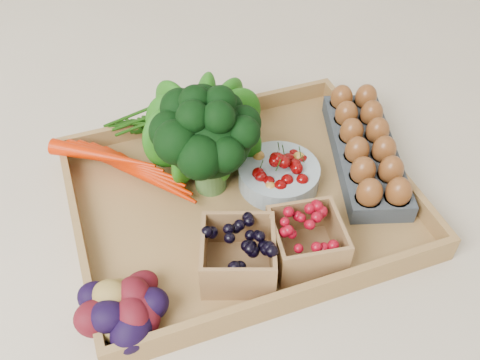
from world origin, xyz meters
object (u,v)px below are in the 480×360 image
object	(u,v)px
broccoli	(209,156)
egg_carton	(365,153)
tray	(240,201)
cherry_bowl	(279,176)

from	to	relation	value
broccoli	egg_carton	world-z (taller)	broccoli
broccoli	egg_carton	bearing A→B (deg)	-6.93
tray	cherry_bowl	world-z (taller)	cherry_bowl
tray	broccoli	xyz separation A→B (m)	(-0.04, 0.05, 0.08)
tray	egg_carton	world-z (taller)	egg_carton
broccoli	egg_carton	size ratio (longest dim) A/B	0.60
tray	broccoli	world-z (taller)	broccoli
tray	egg_carton	size ratio (longest dim) A/B	1.82
tray	cherry_bowl	distance (m)	0.08
cherry_bowl	egg_carton	distance (m)	0.17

